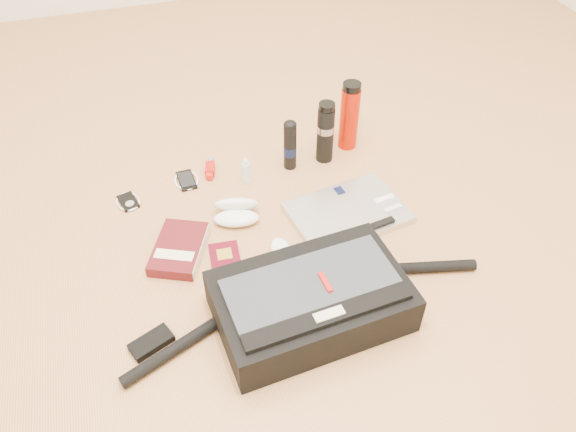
{
  "coord_description": "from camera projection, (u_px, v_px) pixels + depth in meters",
  "views": [
    {
      "loc": [
        -0.35,
        -1.12,
        1.3
      ],
      "look_at": [
        0.03,
        0.11,
        0.06
      ],
      "focal_mm": 35.0,
      "sensor_mm": 36.0,
      "label": 1
    }
  ],
  "objects": [
    {
      "name": "laptop",
      "position": [
        348.0,
        213.0,
        1.87
      ],
      "size": [
        0.41,
        0.31,
        0.04
      ],
      "rotation": [
        0.0,
        0.0,
        0.15
      ],
      "color": "#BDBDBF",
      "rests_on": "ground"
    },
    {
      "name": "aerosol_can",
      "position": [
        290.0,
        145.0,
        1.99
      ],
      "size": [
        0.06,
        0.06,
        0.2
      ],
      "rotation": [
        0.0,
        0.0,
        -0.43
      ],
      "color": "black",
      "rests_on": "ground"
    },
    {
      "name": "passport",
      "position": [
        225.0,
        257.0,
        1.74
      ],
      "size": [
        0.1,
        0.14,
        0.01
      ],
      "rotation": [
        0.0,
        0.0,
        -0.09
      ],
      "color": "#4F0515",
      "rests_on": "ground"
    },
    {
      "name": "sunglasses_case",
      "position": [
        236.0,
        211.0,
        1.84
      ],
      "size": [
        0.18,
        0.16,
        0.09
      ],
      "rotation": [
        0.0,
        0.0,
        -0.24
      ],
      "color": "white",
      "rests_on": "ground"
    },
    {
      "name": "phone",
      "position": [
        186.0,
        180.0,
        2.0
      ],
      "size": [
        0.09,
        0.11,
        0.01
      ],
      "rotation": [
        0.0,
        0.0,
        0.05
      ],
      "color": "black",
      "rests_on": "ground"
    },
    {
      "name": "ground",
      "position": [
        288.0,
        255.0,
        1.75
      ],
      "size": [
        4.0,
        4.0,
        0.0
      ],
      "primitive_type": "plane",
      "color": "#BB824E",
      "rests_on": "ground"
    },
    {
      "name": "book",
      "position": [
        179.0,
        249.0,
        1.74
      ],
      "size": [
        0.22,
        0.26,
        0.04
      ],
      "rotation": [
        0.0,
        0.0,
        -0.43
      ],
      "color": "#470E12",
      "rests_on": "ground"
    },
    {
      "name": "messenger_bag",
      "position": [
        310.0,
        301.0,
        1.53
      ],
      "size": [
        1.07,
        0.36,
        0.15
      ],
      "rotation": [
        0.0,
        0.0,
        0.08
      ],
      "color": "black",
      "rests_on": "ground"
    },
    {
      "name": "thermos_black",
      "position": [
        325.0,
        132.0,
        2.01
      ],
      "size": [
        0.08,
        0.08,
        0.24
      ],
      "rotation": [
        0.0,
        0.0,
        0.3
      ],
      "color": "black",
      "rests_on": "ground"
    },
    {
      "name": "thermos_red",
      "position": [
        349.0,
        116.0,
        2.06
      ],
      "size": [
        0.09,
        0.09,
        0.27
      ],
      "rotation": [
        0.0,
        0.0,
        0.41
      ],
      "color": "#AA1201",
      "rests_on": "ground"
    },
    {
      "name": "mouse",
      "position": [
        281.0,
        250.0,
        1.74
      ],
      "size": [
        0.06,
        0.1,
        0.03
      ],
      "rotation": [
        0.0,
        0.0,
        -0.03
      ],
      "color": "white",
      "rests_on": "ground"
    },
    {
      "name": "ipod",
      "position": [
        128.0,
        202.0,
        1.92
      ],
      "size": [
        0.09,
        0.1,
        0.01
      ],
      "rotation": [
        0.0,
        0.0,
        0.25
      ],
      "color": "black",
      "rests_on": "ground"
    },
    {
      "name": "inhaler",
      "position": [
        210.0,
        168.0,
        2.03
      ],
      "size": [
        0.05,
        0.11,
        0.03
      ],
      "rotation": [
        0.0,
        0.0,
        -0.24
      ],
      "color": "#A70E0E",
      "rests_on": "ground"
    },
    {
      "name": "spray_bottle",
      "position": [
        246.0,
        172.0,
        1.97
      ],
      "size": [
        0.03,
        0.03,
        0.1
      ],
      "rotation": [
        0.0,
        0.0,
        -0.32
      ],
      "color": "#B9DCF3",
      "rests_on": "ground"
    }
  ]
}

